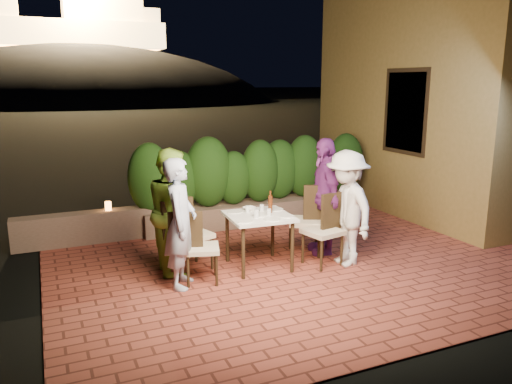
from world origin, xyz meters
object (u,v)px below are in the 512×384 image
bowl (250,209)px  diner_blue (181,223)px  diner_white (346,208)px  chair_right_back (305,220)px  beer_bottle (270,202)px  chair_right_front (323,230)px  chair_left_front (202,247)px  diner_green (173,210)px  dining_table (259,241)px  diner_purple (324,196)px  parapet_lamp (108,206)px  chair_left_back (192,233)px

bowl → diner_blue: size_ratio=0.11×
diner_blue → diner_white: size_ratio=1.01×
bowl → chair_right_back: chair_right_back is taller
diner_white → beer_bottle: bearing=-113.8°
chair_right_front → chair_right_back: bearing=-101.7°
chair_right_front → beer_bottle: bearing=-37.5°
chair_left_front → diner_white: size_ratio=0.58×
beer_bottle → bowl: size_ratio=1.77×
chair_right_front → diner_green: bearing=-29.8°
dining_table → diner_blue: 1.26m
diner_blue → chair_left_front: bearing=-58.8°
diner_blue → diner_green: bearing=20.6°
diner_blue → diner_purple: diner_purple is taller
bowl → parapet_lamp: size_ratio=1.27×
dining_table → beer_bottle: (0.19, 0.04, 0.53)m
beer_bottle → chair_left_back: (-1.07, 0.25, -0.39)m
dining_table → chair_left_front: 0.91m
beer_bottle → diner_purple: 0.96m
chair_right_front → bowl: bearing=-45.1°
parapet_lamp → diner_purple: bearing=-33.3°
chair_right_front → parapet_lamp: bearing=-54.3°
chair_left_front → chair_left_back: size_ratio=0.92×
diner_blue → parapet_lamp: 2.38m
bowl → diner_purple: size_ratio=0.10×
chair_right_front → diner_green: diner_green is taller
diner_purple → diner_green: bearing=-80.0°
chair_right_front → diner_green: size_ratio=0.60×
chair_left_back → chair_right_back: (1.73, -0.05, 0.01)m
bowl → parapet_lamp: bowl is taller
chair_left_front → diner_purple: diner_purple is taller
dining_table → diner_purple: diner_purple is taller
diner_blue → dining_table: bearing=-53.9°
chair_right_back → diner_purple: 0.46m
diner_white → diner_blue: bearing=-94.3°
chair_left_back → diner_white: bearing=-35.8°
diner_white → chair_left_front: bearing=-95.6°
diner_blue → diner_white: (2.32, -0.16, -0.01)m
chair_left_back → diner_blue: diner_blue is taller
dining_table → bowl: (-0.02, 0.29, 0.40)m
diner_green → diner_white: size_ratio=1.04×
bowl → chair_left_back: (-0.86, 0.00, -0.26)m
diner_blue → diner_purple: 2.34m
bowl → chair_right_front: size_ratio=0.17×
diner_green → diner_white: 2.39m
diner_blue → beer_bottle: bearing=-53.6°
bowl → chair_left_front: size_ratio=0.19×
beer_bottle → diner_purple: (0.95, 0.14, -0.04)m
beer_bottle → chair_right_front: (0.66, -0.31, -0.40)m
dining_table → diner_green: bearing=162.3°
diner_purple → parapet_lamp: (-2.89, 1.90, -0.30)m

